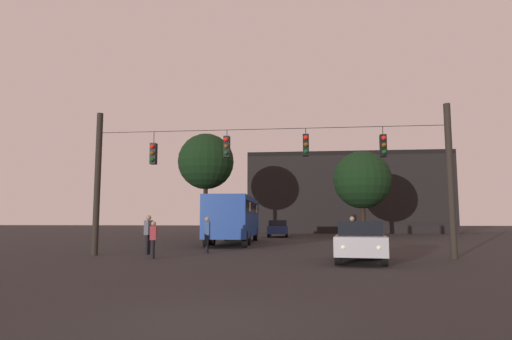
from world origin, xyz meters
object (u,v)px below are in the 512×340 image
pedestrian_crossing_center (153,238)px  tree_behind_building (206,162)px  city_bus (235,215)px  pedestrian_crossing_right (207,232)px  pedestrian_crossing_left (148,232)px  car_near_right (360,240)px  pedestrian_near_bus (352,232)px  tree_left_silhouette (362,180)px  car_far_left (278,228)px

pedestrian_crossing_center → tree_behind_building: (-2.67, 21.14, 5.97)m
city_bus → pedestrian_crossing_center: city_bus is taller
city_bus → pedestrian_crossing_right: bearing=-89.8°
city_bus → tree_behind_building: tree_behind_building is taller
pedestrian_crossing_center → tree_behind_building: size_ratio=0.16×
pedestrian_crossing_left → pedestrian_crossing_right: bearing=23.0°
car_near_right → pedestrian_crossing_right: (-6.75, 3.49, 0.18)m
car_near_right → tree_behind_building: (-10.99, 21.56, 6.02)m
pedestrian_crossing_left → car_near_right: bearing=-14.7°
city_bus → pedestrian_crossing_center: (-1.54, -11.48, -1.01)m
car_near_right → pedestrian_near_bus: size_ratio=2.58×
pedestrian_crossing_right → city_bus: bearing=90.2°
city_bus → car_near_right: 13.74m
pedestrian_crossing_right → car_near_right: bearing=-27.4°
pedestrian_crossing_left → pedestrian_crossing_center: 2.21m
city_bus → pedestrian_near_bus: bearing=-45.5°
pedestrian_crossing_center → tree_left_silhouette: tree_left_silhouette is taller
car_far_left → tree_left_silhouette: size_ratio=0.55×
city_bus → car_far_left: (2.22, 11.24, -1.07)m
city_bus → tree_left_silhouette: 16.23m
pedestrian_crossing_right → tree_left_silhouette: bearing=64.2°
car_near_right → tree_left_silhouette: 24.83m
car_near_right → tree_left_silhouette: tree_left_silhouette is taller
pedestrian_near_bus → car_near_right: bearing=-92.5°
pedestrian_crossing_left → tree_behind_building: 20.08m
pedestrian_crossing_right → tree_left_silhouette: 23.40m
pedestrian_crossing_left → tree_left_silhouette: tree_left_silhouette is taller
pedestrian_crossing_center → pedestrian_near_bus: pedestrian_near_bus is taller
pedestrian_crossing_center → pedestrian_crossing_right: pedestrian_crossing_right is taller
pedestrian_crossing_left → pedestrian_crossing_right: size_ratio=1.04×
tree_behind_building → city_bus: bearing=-66.4°
car_near_right → tree_left_silhouette: bearing=82.3°
city_bus → pedestrian_near_bus: city_bus is taller
car_far_left → pedestrian_near_bus: 18.97m
car_far_left → tree_behind_building: size_ratio=0.47×
car_far_left → pedestrian_near_bus: bearing=-75.5°
car_far_left → city_bus: bearing=-101.2°
city_bus → car_far_left: city_bus is taller
pedestrian_crossing_left → tree_left_silhouette: size_ratio=0.23×
car_near_right → tree_behind_building: size_ratio=0.48×
pedestrian_crossing_left → pedestrian_near_bus: (9.47, 2.37, -0.04)m
car_far_left → pedestrian_crossing_center: pedestrian_crossing_center is taller
pedestrian_crossing_center → pedestrian_near_bus: size_ratio=0.88×
car_near_right → pedestrian_near_bus: (0.21, 4.79, 0.19)m
city_bus → pedestrian_crossing_left: size_ratio=6.18×
car_far_left → tree_left_silhouette: bearing=7.7°
car_far_left → tree_behind_building: bearing=-166.2°
city_bus → pedestrian_crossing_right: city_bus is taller
tree_left_silhouette → tree_behind_building: bearing=-169.5°
pedestrian_crossing_center → tree_left_silhouette: size_ratio=0.19×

